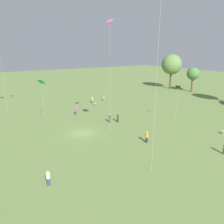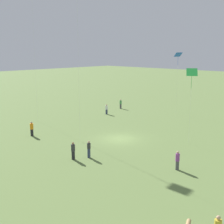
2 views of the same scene
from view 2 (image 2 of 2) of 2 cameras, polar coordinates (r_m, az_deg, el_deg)
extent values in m
plane|color=olive|center=(37.60, 1.37, -4.93)|extent=(240.00, 240.00, 0.00)
cylinder|color=#4C4C51|center=(56.50, 1.58, 1.05)|extent=(0.46, 0.46, 0.84)
cylinder|color=#4C9956|center=(56.37, 1.59, 1.79)|extent=(0.55, 0.55, 0.64)
sphere|color=beige|center=(56.29, 1.59, 2.23)|extent=(0.24, 0.24, 0.24)
sphere|color=tan|center=(18.69, 18.89, -17.82)|extent=(0.24, 0.24, 0.24)
cylinder|color=#4C4C51|center=(28.79, 11.85, -9.52)|extent=(0.36, 0.36, 0.82)
cylinder|color=purple|center=(28.53, 11.91, -8.11)|extent=(0.43, 0.43, 0.68)
sphere|color=beige|center=(28.38, 11.95, -7.23)|extent=(0.24, 0.24, 0.24)
cylinder|color=#333D5B|center=(51.58, -1.00, 0.03)|extent=(0.48, 0.48, 0.79)
cylinder|color=white|center=(51.44, -1.01, 0.81)|extent=(0.56, 0.56, 0.63)
sphere|color=tan|center=(51.37, -1.01, 1.28)|extent=(0.24, 0.24, 0.24)
cylinder|color=#232328|center=(30.94, -7.10, -7.85)|extent=(0.36, 0.36, 0.84)
cylinder|color=#333338|center=(30.70, -7.14, -6.52)|extent=(0.43, 0.43, 0.68)
sphere|color=#A87A56|center=(30.56, -7.16, -5.70)|extent=(0.24, 0.24, 0.24)
cylinder|color=#333D5B|center=(31.27, -4.24, -7.49)|extent=(0.41, 0.41, 0.94)
cylinder|color=#333338|center=(31.04, -4.26, -6.19)|extent=(0.49, 0.49, 0.55)
sphere|color=beige|center=(30.92, -4.28, -5.49)|extent=(0.24, 0.24, 0.24)
cylinder|color=#232328|center=(40.02, -14.43, -3.65)|extent=(0.47, 0.47, 0.86)
cylinder|color=orange|center=(39.83, -14.49, -2.56)|extent=(0.55, 0.55, 0.71)
sphere|color=tan|center=(39.72, -14.52, -1.90)|extent=(0.24, 0.24, 0.24)
cylinder|color=silver|center=(35.45, -6.15, 8.41)|extent=(0.01, 0.01, 17.53)
cube|color=blue|center=(52.45, 12.01, 10.24)|extent=(1.33, 1.41, 0.69)
cylinder|color=blue|center=(52.48, 11.96, 9.15)|extent=(0.04, 0.04, 1.32)
cylinder|color=silver|center=(52.76, 11.79, 4.95)|extent=(0.01, 0.01, 9.73)
cylinder|color=silver|center=(46.82, -14.02, 11.03)|extent=(0.01, 0.01, 21.07)
cube|color=green|center=(35.37, 14.41, 7.08)|extent=(1.48, 1.40, 0.79)
cylinder|color=green|center=(35.46, 14.33, 5.34)|extent=(0.04, 0.04, 1.45)
cylinder|color=silver|center=(35.88, 14.09, 0.60)|extent=(0.01, 0.01, 8.13)
cylinder|color=tan|center=(20.35, 13.80, -19.11)|extent=(0.48, 0.65, 0.27)
camera|label=1|loc=(69.28, -10.04, 13.68)|focal=35.00mm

